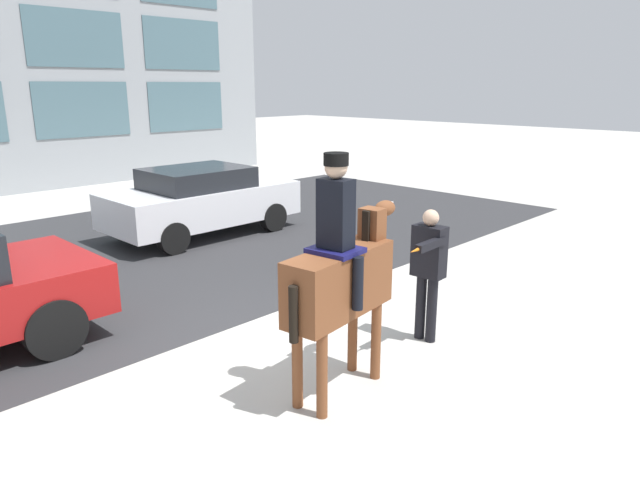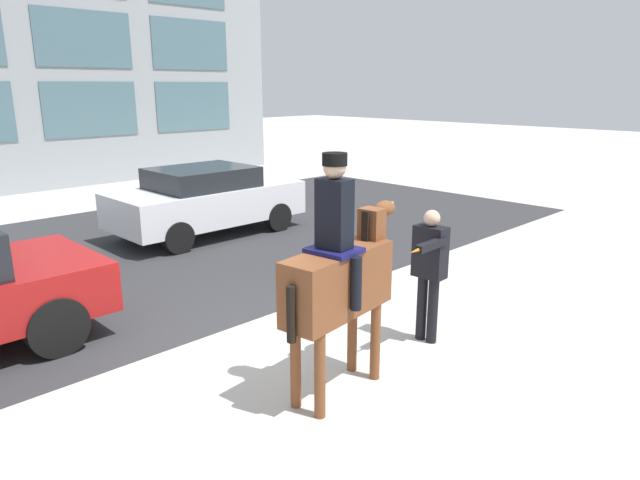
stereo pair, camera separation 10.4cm
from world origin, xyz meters
name	(u,v)px [view 1 (the left image)]	position (x,y,z in m)	size (l,w,h in m)	color
ground_plane	(249,342)	(0.00, 0.00, 0.00)	(80.00, 80.00, 0.00)	#B2AFA8
road_surface	(85,263)	(0.00, 4.75, 0.00)	(21.42, 8.50, 0.01)	#2D2D30
mounted_horse_lead	(341,275)	(-0.06, -1.62, 1.30)	(1.76, 0.65, 2.53)	brown
pedestrian_bystander	(428,265)	(1.62, -1.55, 1.00)	(0.82, 0.46, 1.70)	black
street_car_far_lane	(201,200)	(2.69, 4.94, 0.77)	(4.07, 1.92, 1.46)	silver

